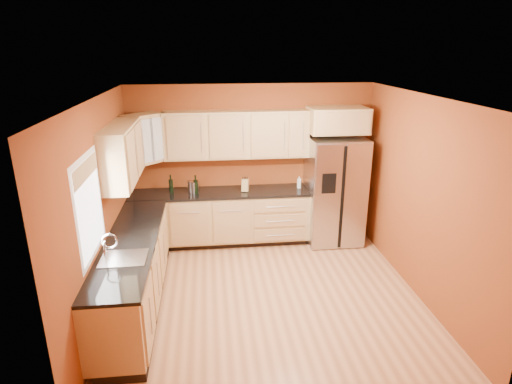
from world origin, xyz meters
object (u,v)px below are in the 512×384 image
at_px(refrigerator, 334,190).
at_px(canister_left, 192,187).
at_px(soap_dispenser, 299,182).
at_px(knife_block, 245,185).
at_px(wine_bottle_a, 196,185).

height_order(refrigerator, canister_left, refrigerator).
relative_size(refrigerator, soap_dispenser, 9.12).
distance_m(canister_left, knife_block, 0.87).
distance_m(canister_left, wine_bottle_a, 0.14).
bearing_deg(soap_dispenser, wine_bottle_a, -176.17).
height_order(canister_left, soap_dispenser, soap_dispenser).
relative_size(canister_left, soap_dispenser, 0.96).
bearing_deg(refrigerator, soap_dispenser, 169.40).
bearing_deg(canister_left, wine_bottle_a, -54.18).
bearing_deg(knife_block, refrigerator, 14.67).
xyz_separation_m(canister_left, wine_bottle_a, (0.07, -0.10, 0.06)).
bearing_deg(soap_dispenser, knife_block, -175.49).
distance_m(wine_bottle_a, knife_block, 0.79).
distance_m(refrigerator, wine_bottle_a, 2.29).
bearing_deg(wine_bottle_a, refrigerator, 0.14).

